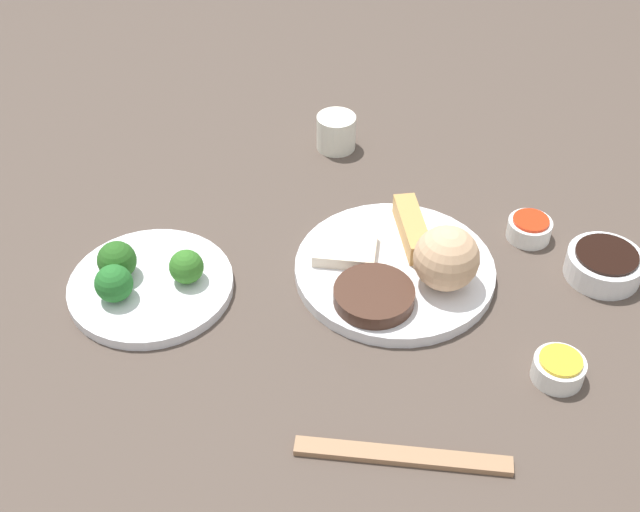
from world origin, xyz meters
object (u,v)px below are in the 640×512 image
(broccoli_plate, at_px, (151,286))
(chopsticks_pair, at_px, (403,456))
(soy_sauce_bowl, at_px, (604,265))
(sauce_ramekin_sweet_and_sour, at_px, (529,229))
(teacup, at_px, (336,132))
(main_plate, at_px, (393,272))
(sauce_ramekin_hot_mustard, at_px, (558,370))

(broccoli_plate, relative_size, chopsticks_pair, 0.92)
(soy_sauce_bowl, bearing_deg, sauce_ramekin_sweet_and_sour, -104.14)
(teacup, bearing_deg, main_plate, 42.19)
(main_plate, height_order, chopsticks_pair, main_plate)
(soy_sauce_bowl, relative_size, chopsticks_pair, 0.43)
(sauce_ramekin_sweet_and_sour, bearing_deg, broccoli_plate, -49.10)
(teacup, bearing_deg, chopsticks_pair, 35.18)
(sauce_ramekin_hot_mustard, distance_m, chopsticks_pair, 0.21)
(main_plate, distance_m, teacup, 0.30)
(main_plate, relative_size, chopsticks_pair, 1.13)
(broccoli_plate, xyz_separation_m, teacup, (-0.39, 0.05, 0.02))
(broccoli_plate, xyz_separation_m, sauce_ramekin_hot_mustard, (-0.11, 0.48, 0.01))
(sauce_ramekin_sweet_and_sour, height_order, teacup, teacup)
(teacup, bearing_deg, sauce_ramekin_hot_mustard, 56.92)
(sauce_ramekin_sweet_and_sour, bearing_deg, soy_sauce_bowl, 75.86)
(main_plate, distance_m, broccoli_plate, 0.30)
(chopsticks_pair, bearing_deg, broccoli_plate, -101.01)
(teacup, distance_m, chopsticks_pair, 0.57)
(soy_sauce_bowl, xyz_separation_m, chopsticks_pair, (0.37, -0.10, -0.01))
(main_plate, relative_size, teacup, 4.28)
(sauce_ramekin_sweet_and_sour, relative_size, chopsticks_pair, 0.26)
(sauce_ramekin_hot_mustard, bearing_deg, broccoli_plate, -77.42)
(chopsticks_pair, bearing_deg, teacup, -144.82)
(sauce_ramekin_sweet_and_sour, distance_m, chopsticks_pair, 0.40)
(sauce_ramekin_sweet_and_sour, bearing_deg, chopsticks_pair, 0.10)
(sauce_ramekin_hot_mustard, height_order, chopsticks_pair, sauce_ramekin_hot_mustard)
(soy_sauce_bowl, distance_m, sauce_ramekin_sweet_and_sour, 0.11)
(broccoli_plate, distance_m, teacup, 0.39)
(soy_sauce_bowl, xyz_separation_m, sauce_ramekin_sweet_and_sour, (-0.03, -0.11, -0.00))
(sauce_ramekin_hot_mustard, distance_m, teacup, 0.51)
(broccoli_plate, xyz_separation_m, sauce_ramekin_sweet_and_sour, (-0.33, 0.38, 0.01))
(soy_sauce_bowl, xyz_separation_m, sauce_ramekin_hot_mustard, (0.19, 0.00, -0.00))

